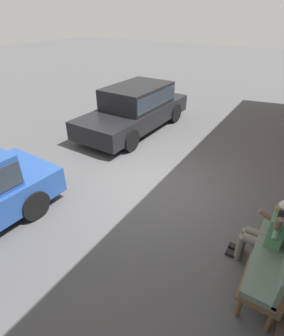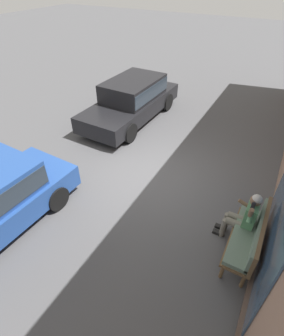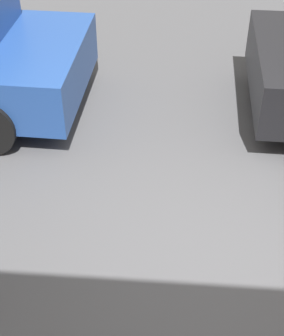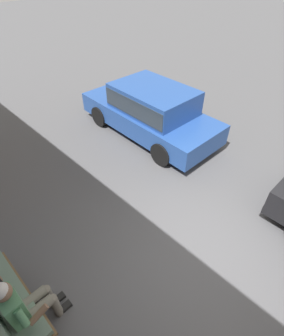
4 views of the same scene
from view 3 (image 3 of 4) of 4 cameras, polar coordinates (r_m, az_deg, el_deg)
name	(u,v)px [view 3 (image 3 of 4)]	position (r m, az deg, el deg)	size (l,w,h in m)	color
ground_plane	(220,273)	(4.10, 8.61, -11.45)	(60.00, 60.00, 0.00)	#4C4C4F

